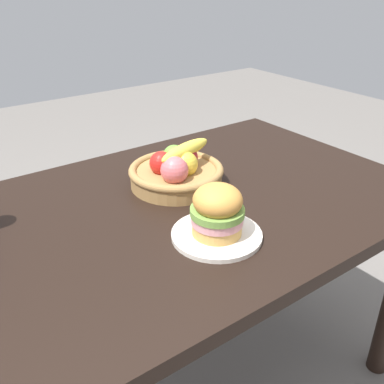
% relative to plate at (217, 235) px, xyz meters
% --- Properties ---
extents(ground_plane, '(8.00, 8.00, 0.00)m').
position_rel_plate_xyz_m(ground_plane, '(0.04, 0.20, -0.76)').
color(ground_plane, slate).
extents(dining_table, '(1.40, 0.90, 0.75)m').
position_rel_plate_xyz_m(dining_table, '(0.04, 0.20, -0.11)').
color(dining_table, black).
rests_on(dining_table, ground_plane).
extents(plate, '(0.23, 0.23, 0.01)m').
position_rel_plate_xyz_m(plate, '(0.00, 0.00, 0.00)').
color(plate, silver).
rests_on(plate, dining_table).
extents(sandwich, '(0.13, 0.13, 0.13)m').
position_rel_plate_xyz_m(sandwich, '(0.00, 0.00, 0.07)').
color(sandwich, tan).
rests_on(sandwich, plate).
extents(fruit_basket, '(0.29, 0.29, 0.14)m').
position_rel_plate_xyz_m(fruit_basket, '(0.08, 0.30, 0.04)').
color(fruit_basket, '#9E7542').
rests_on(fruit_basket, dining_table).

